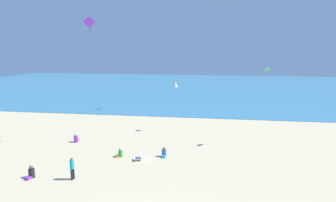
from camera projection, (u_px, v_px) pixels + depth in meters
ground_plane at (170, 160)px, 21.67m from camera, size 120.00×120.00×0.00m
ocean_water at (198, 87)px, 64.38m from camera, size 120.00×60.00×0.05m
beach_chair_near_camera at (139, 157)px, 21.57m from camera, size 0.77×0.67×0.59m
person_0 at (72, 167)px, 18.29m from camera, size 0.37×0.37×1.46m
person_1 at (164, 153)px, 22.32m from camera, size 0.38×0.61×0.76m
person_3 at (76, 139)px, 25.87m from camera, size 0.39×0.64×0.79m
person_4 at (120, 154)px, 22.27m from camera, size 0.64×0.53×0.72m
person_5 at (31, 173)px, 18.61m from camera, size 0.48×0.71×0.82m
kite_purple at (89, 22)px, 24.42m from camera, size 0.97×0.36×1.45m
kite_green at (266, 69)px, 24.07m from camera, size 0.81×0.83×1.12m
kite_white at (176, 84)px, 28.75m from camera, size 0.60×0.59×0.96m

